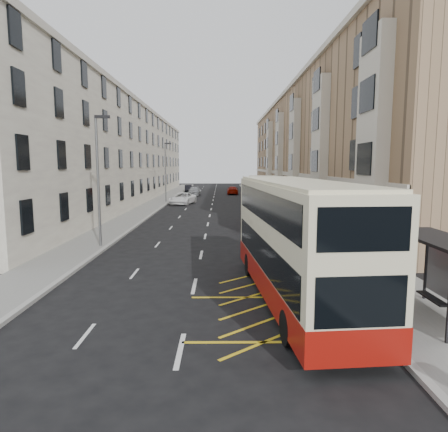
{
  "coord_description": "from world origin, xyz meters",
  "views": [
    {
      "loc": [
        1.15,
        -12.62,
        5.17
      ],
      "look_at": [
        1.31,
        7.38,
        2.6
      ],
      "focal_mm": 32.0,
      "sensor_mm": 36.0,
      "label": 1
    }
  ],
  "objects_px": {
    "double_decker_front": "(296,241)",
    "car_dark": "(188,188)",
    "white_van": "(183,198)",
    "street_lamp_far": "(166,169)",
    "pedestrian_far": "(332,246)",
    "pedestrian_mid": "(362,256)",
    "double_decker_rear": "(269,203)",
    "car_red": "(233,190)",
    "street_lamp_near": "(99,174)",
    "pedestrian_near": "(368,282)",
    "car_silver": "(194,191)"
  },
  "relations": [
    {
      "from": "street_lamp_near",
      "to": "pedestrian_far",
      "type": "relative_size",
      "value": 4.97
    },
    {
      "from": "car_red",
      "to": "double_decker_front",
      "type": "bearing_deg",
      "value": 91.73
    },
    {
      "from": "double_decker_front",
      "to": "pedestrian_near",
      "type": "xyz_separation_m",
      "value": [
        2.4,
        -1.09,
        -1.27
      ]
    },
    {
      "from": "street_lamp_far",
      "to": "white_van",
      "type": "bearing_deg",
      "value": -39.46
    },
    {
      "from": "double_decker_front",
      "to": "car_silver",
      "type": "distance_m",
      "value": 52.93
    },
    {
      "from": "double_decker_front",
      "to": "car_red",
      "type": "height_order",
      "value": "double_decker_front"
    },
    {
      "from": "street_lamp_near",
      "to": "car_dark",
      "type": "bearing_deg",
      "value": 88.76
    },
    {
      "from": "double_decker_rear",
      "to": "car_silver",
      "type": "xyz_separation_m",
      "value": [
        -8.33,
        35.11,
        -1.35
      ]
    },
    {
      "from": "double_decker_front",
      "to": "car_red",
      "type": "relative_size",
      "value": 2.48
    },
    {
      "from": "white_van",
      "to": "car_dark",
      "type": "bearing_deg",
      "value": 105.06
    },
    {
      "from": "car_silver",
      "to": "white_van",
      "type": "bearing_deg",
      "value": -89.08
    },
    {
      "from": "street_lamp_far",
      "to": "white_van",
      "type": "height_order",
      "value": "street_lamp_far"
    },
    {
      "from": "pedestrian_near",
      "to": "car_dark",
      "type": "distance_m",
      "value": 65.12
    },
    {
      "from": "double_decker_rear",
      "to": "pedestrian_mid",
      "type": "height_order",
      "value": "double_decker_rear"
    },
    {
      "from": "pedestrian_mid",
      "to": "car_dark",
      "type": "distance_m",
      "value": 61.49
    },
    {
      "from": "white_van",
      "to": "pedestrian_far",
      "type": "bearing_deg",
      "value": -59.14
    },
    {
      "from": "white_van",
      "to": "car_dark",
      "type": "relative_size",
      "value": 1.38
    },
    {
      "from": "pedestrian_near",
      "to": "street_lamp_near",
      "type": "bearing_deg",
      "value": -78.12
    },
    {
      "from": "street_lamp_near",
      "to": "double_decker_rear",
      "type": "height_order",
      "value": "street_lamp_near"
    },
    {
      "from": "street_lamp_near",
      "to": "double_decker_front",
      "type": "relative_size",
      "value": 0.68
    },
    {
      "from": "car_red",
      "to": "car_dark",
      "type": "bearing_deg",
      "value": -39.2
    },
    {
      "from": "street_lamp_near",
      "to": "white_van",
      "type": "xyz_separation_m",
      "value": [
        2.42,
        28.01,
        -3.88
      ]
    },
    {
      "from": "car_dark",
      "to": "street_lamp_far",
      "type": "bearing_deg",
      "value": -97.51
    },
    {
      "from": "pedestrian_mid",
      "to": "car_dark",
      "type": "height_order",
      "value": "pedestrian_mid"
    },
    {
      "from": "white_van",
      "to": "street_lamp_far",
      "type": "bearing_deg",
      "value": 152.69
    },
    {
      "from": "pedestrian_near",
      "to": "street_lamp_far",
      "type": "bearing_deg",
      "value": -109.99
    },
    {
      "from": "street_lamp_far",
      "to": "car_red",
      "type": "height_order",
      "value": "street_lamp_far"
    },
    {
      "from": "pedestrian_far",
      "to": "car_red",
      "type": "distance_m",
      "value": 50.3
    },
    {
      "from": "street_lamp_near",
      "to": "white_van",
      "type": "distance_m",
      "value": 28.38
    },
    {
      "from": "white_van",
      "to": "car_red",
      "type": "distance_m",
      "value": 19.33
    },
    {
      "from": "street_lamp_near",
      "to": "pedestrian_mid",
      "type": "distance_m",
      "value": 15.96
    },
    {
      "from": "double_decker_rear",
      "to": "pedestrian_near",
      "type": "height_order",
      "value": "double_decker_rear"
    },
    {
      "from": "double_decker_rear",
      "to": "pedestrian_mid",
      "type": "bearing_deg",
      "value": -81.32
    },
    {
      "from": "pedestrian_mid",
      "to": "double_decker_rear",
      "type": "bearing_deg",
      "value": 108.24
    },
    {
      "from": "street_lamp_far",
      "to": "car_silver",
      "type": "xyz_separation_m",
      "value": [
        3.02,
        12.48,
        -3.84
      ]
    },
    {
      "from": "pedestrian_mid",
      "to": "car_silver",
      "type": "xyz_separation_m",
      "value": [
        -10.84,
        49.56,
        -0.3
      ]
    },
    {
      "from": "pedestrian_mid",
      "to": "car_silver",
      "type": "distance_m",
      "value": 50.73
    },
    {
      "from": "pedestrian_far",
      "to": "car_silver",
      "type": "height_order",
      "value": "pedestrian_far"
    },
    {
      "from": "street_lamp_far",
      "to": "pedestrian_far",
      "type": "bearing_deg",
      "value": -68.7
    },
    {
      "from": "double_decker_front",
      "to": "pedestrian_far",
      "type": "distance_m",
      "value": 6.62
    },
    {
      "from": "double_decker_front",
      "to": "car_dark",
      "type": "height_order",
      "value": "double_decker_front"
    },
    {
      "from": "pedestrian_far",
      "to": "car_silver",
      "type": "relative_size",
      "value": 0.34
    },
    {
      "from": "street_lamp_far",
      "to": "white_van",
      "type": "relative_size",
      "value": 1.46
    },
    {
      "from": "street_lamp_far",
      "to": "double_decker_rear",
      "type": "xyz_separation_m",
      "value": [
        11.35,
        -22.63,
        -2.49
      ]
    },
    {
      "from": "pedestrian_far",
      "to": "car_dark",
      "type": "bearing_deg",
      "value": -67.0
    },
    {
      "from": "street_lamp_near",
      "to": "double_decker_front",
      "type": "height_order",
      "value": "street_lamp_near"
    },
    {
      "from": "pedestrian_near",
      "to": "pedestrian_far",
      "type": "xyz_separation_m",
      "value": [
        0.63,
        6.81,
        -0.12
      ]
    },
    {
      "from": "double_decker_front",
      "to": "pedestrian_mid",
      "type": "distance_m",
      "value": 4.73
    },
    {
      "from": "white_van",
      "to": "pedestrian_near",
      "type": "bearing_deg",
      "value": -63.09
    },
    {
      "from": "pedestrian_far",
      "to": "car_red",
      "type": "relative_size",
      "value": 0.34
    }
  ]
}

